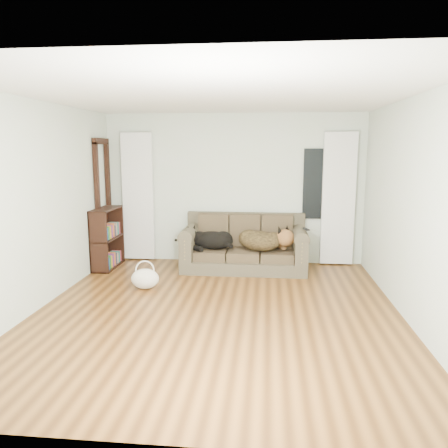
# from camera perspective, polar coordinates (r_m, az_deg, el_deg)

# --- Properties ---
(floor) EXTENTS (5.00, 5.00, 0.00)m
(floor) POSITION_cam_1_polar(r_m,az_deg,el_deg) (5.54, -0.90, -11.37)
(floor) COLOR #48290F
(floor) RESTS_ON ground
(ceiling) EXTENTS (5.00, 5.00, 0.00)m
(ceiling) POSITION_cam_1_polar(r_m,az_deg,el_deg) (5.19, -0.99, 16.44)
(ceiling) COLOR white
(ceiling) RESTS_ON ground
(wall_back) EXTENTS (4.50, 0.04, 2.60)m
(wall_back) POSITION_cam_1_polar(r_m,az_deg,el_deg) (7.68, 1.25, 4.61)
(wall_back) COLOR #B5CAAD
(wall_back) RESTS_ON ground
(wall_left) EXTENTS (0.04, 5.00, 2.60)m
(wall_left) POSITION_cam_1_polar(r_m,az_deg,el_deg) (5.91, -23.18, 2.21)
(wall_left) COLOR #B5CAAD
(wall_left) RESTS_ON ground
(wall_right) EXTENTS (0.04, 5.00, 2.60)m
(wall_right) POSITION_cam_1_polar(r_m,az_deg,el_deg) (5.43, 23.38, 1.58)
(wall_right) COLOR #B5CAAD
(wall_right) RESTS_ON ground
(curtain_left) EXTENTS (0.55, 0.08, 2.25)m
(curtain_left) POSITION_cam_1_polar(r_m,az_deg,el_deg) (7.93, -11.15, 3.50)
(curtain_left) COLOR white
(curtain_left) RESTS_ON ground
(curtain_right) EXTENTS (0.55, 0.08, 2.25)m
(curtain_right) POSITION_cam_1_polar(r_m,az_deg,el_deg) (7.69, 14.72, 3.16)
(curtain_right) COLOR white
(curtain_right) RESTS_ON ground
(window_pane) EXTENTS (0.50, 0.03, 1.20)m
(window_pane) POSITION_cam_1_polar(r_m,az_deg,el_deg) (7.66, 12.15, 5.13)
(window_pane) COLOR black
(window_pane) RESTS_ON wall_back
(door_casing) EXTENTS (0.07, 0.60, 2.10)m
(door_casing) POSITION_cam_1_polar(r_m,az_deg,el_deg) (7.76, -15.46, 2.45)
(door_casing) COLOR black
(door_casing) RESTS_ON ground
(sofa) EXTENTS (2.04, 0.88, 0.83)m
(sofa) POSITION_cam_1_polar(r_m,az_deg,el_deg) (7.28, 2.66, -2.47)
(sofa) COLOR #403D2A
(sofa) RESTS_ON floor
(dog_black_lab) EXTENTS (0.79, 0.63, 0.30)m
(dog_black_lab) POSITION_cam_1_polar(r_m,az_deg,el_deg) (7.29, -1.82, -2.21)
(dog_black_lab) COLOR black
(dog_black_lab) RESTS_ON sofa
(dog_shepherd) EXTENTS (0.96, 0.90, 0.35)m
(dog_shepherd) POSITION_cam_1_polar(r_m,az_deg,el_deg) (7.19, 5.01, -2.33)
(dog_shepherd) COLOR black
(dog_shepherd) RESTS_ON sofa
(tv_remote) EXTENTS (0.10, 0.18, 0.02)m
(tv_remote) POSITION_cam_1_polar(r_m,az_deg,el_deg) (7.09, 10.68, -0.66)
(tv_remote) COLOR black
(tv_remote) RESTS_ON sofa
(tote_bag) EXTENTS (0.47, 0.40, 0.29)m
(tote_bag) POSITION_cam_1_polar(r_m,az_deg,el_deg) (6.44, -10.27, -6.95)
(tote_bag) COLOR silver
(tote_bag) RESTS_ON floor
(bookshelf) EXTENTS (0.33, 0.82, 1.02)m
(bookshelf) POSITION_cam_1_polar(r_m,az_deg,el_deg) (7.64, -15.01, -1.83)
(bookshelf) COLOR black
(bookshelf) RESTS_ON floor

